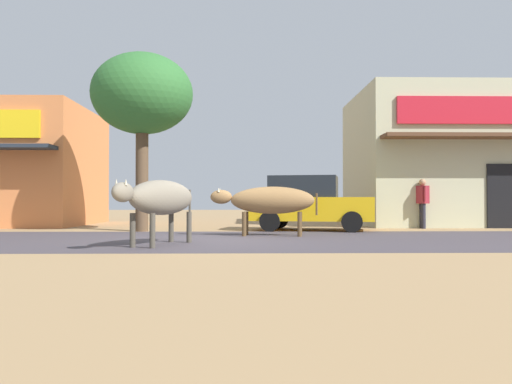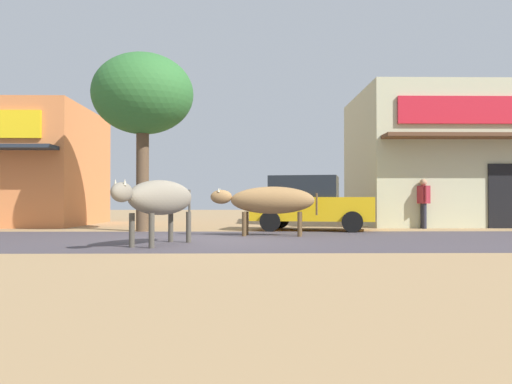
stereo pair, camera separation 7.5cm
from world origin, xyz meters
The scene contains 8 objects.
ground centered at (0.00, 0.00, 0.00)m, with size 80.00×80.00×0.00m, color #A58256.
asphalt_road centered at (0.00, 0.00, 0.00)m, with size 72.00×6.46×0.00m, color #463F46.
storefront_right_club centered at (8.49, 7.83, 2.47)m, with size 6.76×6.74×4.93m.
roadside_tree centered at (-2.18, 3.45, 4.00)m, with size 2.98×2.98×5.24m.
parked_hatchback_car centered at (2.83, 3.88, 0.84)m, with size 3.93×2.59×1.64m.
cow_near_brown centered at (-0.86, -1.51, 0.95)m, with size 1.46×2.77×1.32m.
cow_far_dark centered at (1.48, 1.29, 0.90)m, with size 2.74×0.94×1.26m.
pedestrian_by_shop centered at (6.58, 4.80, 0.93)m, with size 0.36×0.61×1.60m.
Camera 1 is at (0.83, -12.38, 0.90)m, focal length 37.70 mm.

